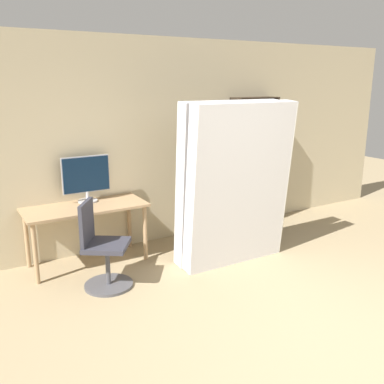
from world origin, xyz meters
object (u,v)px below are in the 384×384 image
object	(u,v)px
bookshelf	(247,164)
mattress_far	(228,182)
monitor	(86,177)
office_chair	(102,253)
mattress_near	(240,186)

from	to	relation	value
bookshelf	mattress_far	bearing A→B (deg)	-137.45
monitor	office_chair	bearing A→B (deg)	-98.84
monitor	bookshelf	world-z (taller)	bookshelf
mattress_near	monitor	bearing A→B (deg)	143.25
mattress_near	mattress_far	distance (m)	0.23
monitor	mattress_far	bearing A→B (deg)	-30.55
monitor	office_chair	distance (m)	1.07
monitor	bookshelf	bearing A→B (deg)	0.78
monitor	mattress_near	distance (m)	1.84
mattress_near	mattress_far	xyz separation A→B (m)	(0.00, 0.23, -0.00)
bookshelf	mattress_near	distance (m)	1.50
office_chair	bookshelf	distance (m)	2.80
office_chair	mattress_near	world-z (taller)	mattress_near
office_chair	mattress_far	size ratio (longest dim) A/B	0.49
bookshelf	mattress_far	distance (m)	1.34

